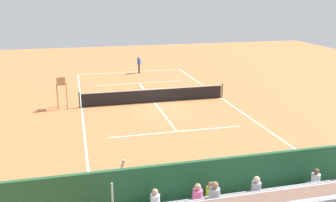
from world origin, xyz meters
name	(u,v)px	position (x,y,z in m)	size (l,w,h in m)	color
ground_plane	(154,102)	(0.00, 0.00, 0.00)	(60.00, 60.00, 0.00)	#D17542
court_line_markings	(154,102)	(0.00, -0.04, 0.00)	(10.10, 22.20, 0.01)	white
tennis_net	(154,95)	(0.00, 0.00, 0.50)	(10.30, 0.10, 1.07)	black
backdrop_wall	(238,183)	(0.00, 14.00, 1.00)	(18.00, 0.16, 2.00)	#235633
umpire_chair	(62,89)	(6.20, -0.13, 1.31)	(0.67, 0.67, 2.14)	#A88456
courtside_bench	(302,175)	(-3.04, 13.27, 0.56)	(1.80, 0.40, 0.93)	#33383D
equipment_bag	(268,190)	(-1.54, 13.40, 0.18)	(0.90, 0.36, 0.36)	#334C8C
tennis_player	(139,63)	(-0.75, -10.34, 1.02)	(0.43, 0.55, 1.93)	black
tennis_racket	(130,73)	(0.13, -10.63, 0.01)	(0.40, 0.58, 0.03)	black
tennis_ball_near	(157,79)	(-1.77, -7.00, 0.03)	(0.07, 0.07, 0.07)	#CCDB33
tennis_ball_far	(132,80)	(0.45, -7.13, 0.03)	(0.07, 0.07, 0.07)	#CCDB33
line_judge	(121,187)	(4.00, 13.32, 1.02)	(0.45, 0.56, 1.93)	#232328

